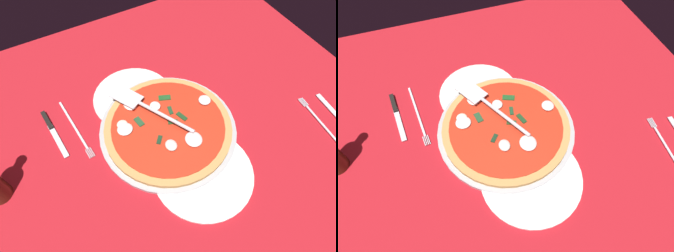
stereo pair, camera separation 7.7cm
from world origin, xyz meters
The scene contains 9 objects.
ground_plane centered at (0.00, 0.00, -0.40)cm, with size 115.88×115.88×0.80cm, color #B31821.
checker_pattern centered at (0.00, 0.00, 0.05)cm, with size 115.88×115.88×0.10cm.
pizza_pan centered at (2.21, 5.19, 0.78)cm, with size 37.62×37.62×1.36cm, color #B0B2B5.
dinner_plate_left centered at (-13.39, 3.84, 0.60)cm, with size 25.48×25.48×1.00cm, color white.
dinner_plate_right centered at (17.22, 8.75, 0.60)cm, with size 23.69×23.69×1.00cm, color silver.
pizza centered at (2.23, 5.21, 2.26)cm, with size 34.88×34.88×2.85cm.
pizza_server centered at (8.84, 7.69, 4.66)cm, with size 24.76×15.09×1.00cm.
place_setting_near centered at (-18.80, -36.40, 0.45)cm, with size 21.77×15.16×1.40cm.
place_setting_far centered at (16.47, 30.57, 0.46)cm, with size 21.87×13.68×1.40cm.
Camera 1 is at (-35.02, 25.96, 66.86)cm, focal length 30.36 mm.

